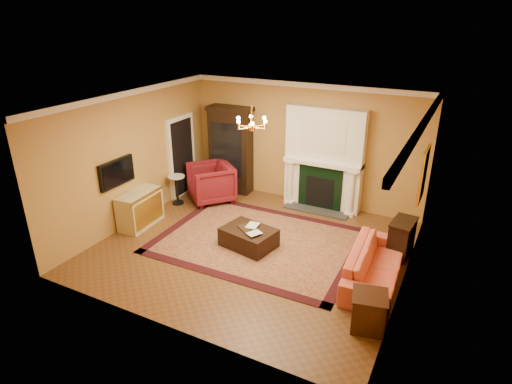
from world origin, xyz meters
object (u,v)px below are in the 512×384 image
Objects in this scene: pedestal_table at (177,188)px; leather_ottoman at (249,237)px; china_cabinet at (231,152)px; end_table at (368,312)px; commode at (140,209)px; coral_sofa at (375,260)px; wingback_armchair at (211,181)px; console_table at (401,239)px.

pedestal_table reaches higher than leather_ottoman.
pedestal_table is (-0.78, -1.41, -0.66)m from china_cabinet.
commode is at bearing 168.72° from end_table.
end_table is (0.21, -1.33, -0.13)m from coral_sofa.
coral_sofa is 1.36m from end_table.
coral_sofa is at bearing 20.97° from wingback_armchair.
pedestal_table is at bearing 155.87° from end_table.
coral_sofa reaches higher than leather_ottoman.
china_cabinet is 1.02× the size of coral_sofa.
commode is 1.46× the size of console_table.
commode is 5.67m from console_table.
end_table is at bearing -14.63° from leather_ottoman.
coral_sofa is (4.44, -2.51, -0.68)m from china_cabinet.
console_table is at bearing -16.86° from coral_sofa.
leather_ottoman is at bearing 154.31° from end_table.
wingback_armchair is 2.03m from commode.
pedestal_table is at bearing -123.43° from china_cabinet.
leather_ottoman is (-2.59, 0.01, -0.21)m from coral_sofa.
pedestal_table is 0.35× the size of coral_sofa.
china_cabinet is 6.08m from end_table.
china_cabinet is at bearing 140.41° from end_table.
china_cabinet is 1.02m from wingback_armchair.
coral_sofa is at bearing -34.11° from china_cabinet.
pedestal_table is (-0.65, -0.56, -0.10)m from wingback_armchair.
pedestal_table is 2.85m from leather_ottoman.
coral_sofa is (5.24, 0.25, 0.02)m from commode.
leather_ottoman is at bearing -22.42° from pedestal_table.
coral_sofa is at bearing 98.87° from end_table.
wingback_armchair is 0.99× the size of commode.
coral_sofa is 2.91× the size of console_table.
pedestal_table is at bearing -173.68° from console_table.
pedestal_table is 5.33m from coral_sofa.
wingback_armchair is 5.63m from end_table.
commode is at bearing -68.75° from wingback_armchair.
end_table is (4.64, -3.84, -0.81)m from china_cabinet.
console_table is (0.06, 2.42, 0.08)m from end_table.
console_table is at bearing 31.62° from leather_ottoman.
commode is (-0.81, -2.75, -0.69)m from china_cabinet.
pedestal_table is 1.31× the size of end_table.
wingback_armchair is 1.88× the size of end_table.
end_table is 0.77× the size of console_table.
china_cabinet is 1.74m from pedestal_table.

